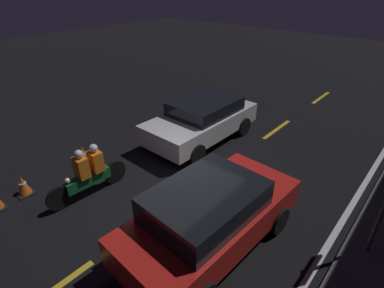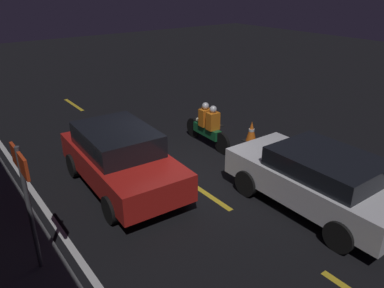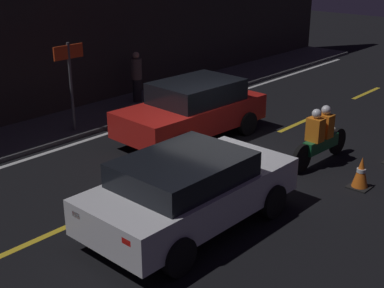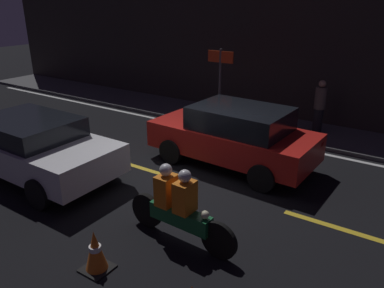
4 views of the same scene
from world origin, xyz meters
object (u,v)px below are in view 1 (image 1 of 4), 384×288
(taxi_red, at_px, (210,215))
(motorcycle, at_px, (89,173))
(traffic_cone_near, at_px, (83,156))
(sedan_white, at_px, (202,119))
(traffic_cone_mid, at_px, (23,185))

(taxi_red, distance_m, motorcycle, 3.48)
(taxi_red, xyz_separation_m, motorcycle, (0.68, -3.41, -0.15))
(motorcycle, relative_size, traffic_cone_near, 3.18)
(sedan_white, bearing_deg, taxi_red, 41.63)
(motorcycle, bearing_deg, traffic_cone_near, -111.52)
(traffic_cone_near, bearing_deg, traffic_cone_mid, -0.01)
(sedan_white, xyz_separation_m, motorcycle, (4.29, -0.25, -0.11))
(motorcycle, xyz_separation_m, traffic_cone_near, (-0.60, -1.35, -0.31))
(traffic_cone_near, bearing_deg, motorcycle, 65.83)
(motorcycle, relative_size, traffic_cone_mid, 3.99)
(taxi_red, distance_m, traffic_cone_mid, 5.13)
(taxi_red, height_order, motorcycle, taxi_red)
(taxi_red, relative_size, traffic_cone_mid, 7.54)
(sedan_white, height_order, taxi_red, taxi_red)
(traffic_cone_near, bearing_deg, taxi_red, 90.92)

